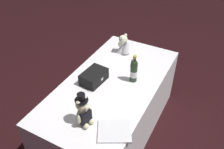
{
  "coord_description": "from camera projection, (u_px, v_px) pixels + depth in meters",
  "views": [
    {
      "loc": [
        -1.63,
        -0.87,
        2.25
      ],
      "look_at": [
        0.0,
        0.0,
        0.81
      ],
      "focal_mm": 38.28,
      "sensor_mm": 36.0,
      "label": 1
    }
  ],
  "objects": [
    {
      "name": "ground_plane",
      "position": [
        112.0,
        128.0,
        2.84
      ],
      "size": [
        12.0,
        12.0,
        0.0
      ],
      "primitive_type": "plane",
      "color": "black"
    },
    {
      "name": "reception_table",
      "position": [
        112.0,
        107.0,
        2.62
      ],
      "size": [
        1.72,
        0.88,
        0.71
      ],
      "primitive_type": "cube",
      "color": "white",
      "rests_on": "ground_plane"
    },
    {
      "name": "teddy_bear_groom",
      "position": [
        83.0,
        112.0,
        1.91
      ],
      "size": [
        0.15,
        0.14,
        0.32
      ],
      "color": "beige",
      "rests_on": "reception_table"
    },
    {
      "name": "teddy_bear_bride",
      "position": [
        124.0,
        45.0,
        2.78
      ],
      "size": [
        0.17,
        0.21,
        0.23
      ],
      "color": "white",
      "rests_on": "reception_table"
    },
    {
      "name": "champagne_bottle",
      "position": [
        134.0,
        70.0,
        2.35
      ],
      "size": [
        0.07,
        0.07,
        0.3
      ],
      "color": "#20371E",
      "rests_on": "reception_table"
    },
    {
      "name": "signing_pen",
      "position": [
        131.0,
        63.0,
        2.67
      ],
      "size": [
        0.14,
        0.05,
        0.01
      ],
      "color": "maroon",
      "rests_on": "reception_table"
    },
    {
      "name": "gift_case_black",
      "position": [
        94.0,
        77.0,
        2.38
      ],
      "size": [
        0.28,
        0.21,
        0.12
      ],
      "color": "black",
      "rests_on": "reception_table"
    },
    {
      "name": "guestbook",
      "position": [
        114.0,
        131.0,
        1.91
      ],
      "size": [
        0.33,
        0.34,
        0.02
      ],
      "primitive_type": "cube",
      "rotation": [
        0.0,
        0.0,
        0.5
      ],
      "color": "white",
      "rests_on": "reception_table"
    }
  ]
}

